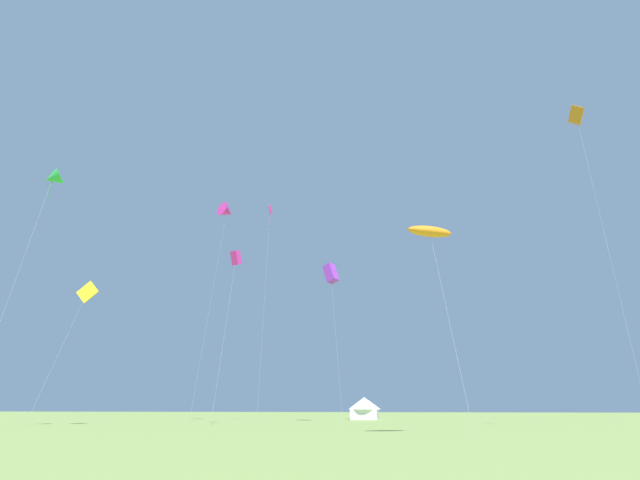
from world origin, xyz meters
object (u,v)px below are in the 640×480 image
(kite_orange_parafoil, at_px, (430,232))
(kite_yellow_diamond, at_px, (87,293))
(kite_magenta_delta, at_px, (227,212))
(festival_tent_center, at_px, (364,407))
(kite_orange_diamond, at_px, (577,119))
(kite_green_delta, at_px, (53,178))
(kite_purple_box, at_px, (331,273))
(kite_magenta_diamond, at_px, (270,217))
(kite_magenta_box, at_px, (236,258))

(kite_orange_parafoil, bearing_deg, kite_yellow_diamond, 163.20)
(kite_magenta_delta, relative_size, festival_tent_center, 6.13)
(kite_orange_diamond, height_order, kite_green_delta, kite_orange_diamond)
(kite_purple_box, xyz_separation_m, kite_orange_parafoil, (11.94, -27.61, -5.44))
(kite_magenta_diamond, bearing_deg, kite_magenta_delta, 171.46)
(kite_purple_box, bearing_deg, kite_magenta_diamond, -169.45)
(festival_tent_center, bearing_deg, kite_yellow_diamond, -129.75)
(kite_orange_parafoil, bearing_deg, festival_tent_center, 102.52)
(kite_orange_parafoil, xyz_separation_m, kite_green_delta, (-35.97, 3.20, 9.73))
(kite_orange_diamond, distance_m, kite_magenta_delta, 46.45)
(kite_orange_diamond, distance_m, kite_green_delta, 52.74)
(kite_orange_diamond, height_order, kite_magenta_delta, kite_magenta_delta)
(kite_orange_parafoil, height_order, kite_green_delta, kite_green_delta)
(kite_purple_box, height_order, kite_orange_diamond, kite_orange_diamond)
(kite_purple_box, xyz_separation_m, kite_orange_diamond, (27.85, -16.60, 9.68))
(kite_magenta_diamond, bearing_deg, festival_tent_center, 56.16)
(kite_magenta_box, bearing_deg, kite_orange_parafoil, -37.12)
(kite_green_delta, bearing_deg, kite_purple_box, 45.46)
(kite_magenta_diamond, relative_size, kite_orange_diamond, 0.97)
(kite_purple_box, xyz_separation_m, kite_green_delta, (-24.03, -24.41, 4.29))
(kite_orange_parafoil, distance_m, kite_magenta_box, 26.90)
(kite_magenta_diamond, bearing_deg, kite_purple_box, 10.55)
(kite_purple_box, bearing_deg, kite_magenta_delta, -178.10)
(kite_orange_parafoil, height_order, festival_tent_center, kite_orange_parafoil)
(kite_yellow_diamond, bearing_deg, kite_purple_box, 35.13)
(kite_purple_box, xyz_separation_m, kite_magenta_diamond, (-8.57, -1.60, 8.42))
(kite_orange_diamond, bearing_deg, kite_green_delta, -171.43)
(kite_purple_box, distance_m, kite_magenta_diamond, 12.12)
(kite_purple_box, height_order, kite_orange_parafoil, kite_purple_box)
(kite_green_delta, xyz_separation_m, kite_magenta_box, (14.82, 12.81, -5.24))
(kite_magenta_box, distance_m, kite_magenta_delta, 17.15)
(kite_magenta_diamond, height_order, kite_yellow_diamond, kite_magenta_diamond)
(kite_orange_diamond, bearing_deg, kite_purple_box, 149.20)
(kite_purple_box, xyz_separation_m, kite_yellow_diamond, (-23.87, -16.80, -5.62))
(kite_yellow_diamond, bearing_deg, festival_tent_center, 50.25)
(kite_orange_parafoil, bearing_deg, kite_orange_diamond, 34.69)
(kite_green_delta, bearing_deg, kite_magenta_box, 40.84)
(kite_orange_parafoil, xyz_separation_m, festival_tent_center, (-9.44, 42.52, -11.75))
(kite_orange_parafoil, relative_size, kite_green_delta, 0.58)
(kite_purple_box, relative_size, kite_magenta_delta, 0.67)
(kite_orange_parafoil, distance_m, kite_magenta_delta, 41.83)
(kite_orange_diamond, height_order, kite_magenta_box, kite_orange_diamond)
(kite_orange_parafoil, bearing_deg, kite_magenta_delta, 135.60)
(kite_orange_parafoil, height_order, kite_magenta_delta, kite_magenta_delta)
(kite_green_delta, bearing_deg, kite_orange_diamond, 8.57)
(kite_orange_diamond, xyz_separation_m, kite_magenta_box, (-37.06, 4.99, -10.62))
(kite_orange_parafoil, distance_m, festival_tent_center, 45.11)
(kite_purple_box, relative_size, kite_orange_parafoil, 1.44)
(kite_magenta_box, bearing_deg, kite_purple_box, 51.57)
(kite_orange_parafoil, xyz_separation_m, kite_magenta_box, (-21.15, 16.01, 4.49))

